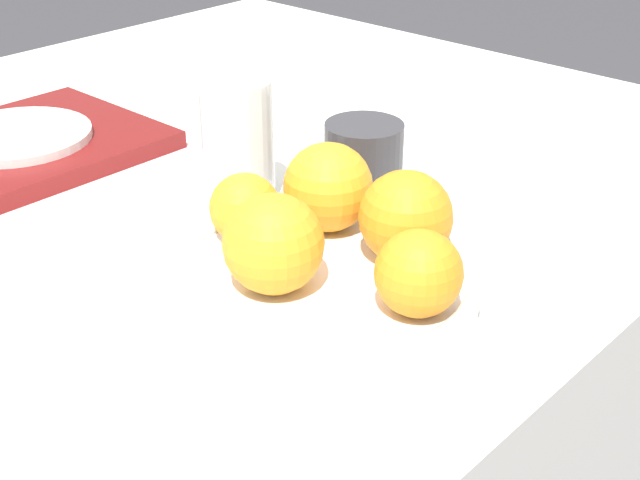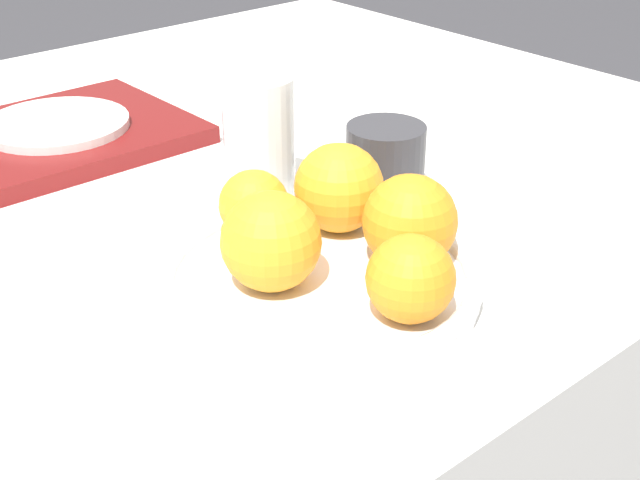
{
  "view_description": "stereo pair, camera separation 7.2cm",
  "coord_description": "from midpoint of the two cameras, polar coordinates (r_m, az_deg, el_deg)",
  "views": [
    {
      "loc": [
        -0.43,
        -0.73,
        1.15
      ],
      "look_at": [
        0.04,
        -0.3,
        0.81
      ],
      "focal_mm": 50.0,
      "sensor_mm": 36.0,
      "label": 1
    },
    {
      "loc": [
        -0.38,
        -0.78,
        1.15
      ],
      "look_at": [
        0.04,
        -0.3,
        0.81
      ],
      "focal_mm": 50.0,
      "sensor_mm": 36.0,
      "label": 2
    }
  ],
  "objects": [
    {
      "name": "water_glass",
      "position": [
        0.88,
        -7.63,
        6.17
      ],
      "size": [
        0.07,
        0.07,
        0.13
      ],
      "color": "silver",
      "rests_on": "table"
    },
    {
      "name": "orange_1",
      "position": [
        0.74,
        2.76,
        1.41
      ],
      "size": [
        0.08,
        0.08,
        0.08
      ],
      "color": "orange",
      "rests_on": "fruit_platter"
    },
    {
      "name": "fruit_platter",
      "position": [
        0.74,
        -2.79,
        -2.63
      ],
      "size": [
        0.27,
        0.27,
        0.02
      ],
      "color": "silver",
      "rests_on": "table"
    },
    {
      "name": "orange_4",
      "position": [
        0.8,
        -2.08,
        3.34
      ],
      "size": [
        0.08,
        0.08,
        0.08
      ],
      "color": "orange",
      "rests_on": "fruit_platter"
    },
    {
      "name": "cup_1",
      "position": [
        0.9,
        0.51,
        5.09
      ],
      "size": [
        0.08,
        0.08,
        0.08
      ],
      "color": "#333338",
      "rests_on": "table"
    },
    {
      "name": "serving_tray",
      "position": [
        1.07,
        -20.6,
        5.48
      ],
      "size": [
        0.29,
        0.24,
        0.02
      ],
      "color": "maroon",
      "rests_on": "table"
    },
    {
      "name": "side_plate",
      "position": [
        1.07,
        -20.73,
        6.22
      ],
      "size": [
        0.17,
        0.17,
        0.01
      ],
      "color": "silver",
      "rests_on": "serving_tray"
    },
    {
      "name": "orange_2",
      "position": [
        0.78,
        -7.47,
        1.96
      ],
      "size": [
        0.06,
        0.06,
        0.06
      ],
      "color": "orange",
      "rests_on": "fruit_platter"
    },
    {
      "name": "orange_3",
      "position": [
        0.67,
        3.29,
        -2.23
      ],
      "size": [
        0.07,
        0.07,
        0.07
      ],
      "color": "orange",
      "rests_on": "fruit_platter"
    },
    {
      "name": "orange_0",
      "position": [
        0.7,
        -5.89,
        -0.3
      ],
      "size": [
        0.08,
        0.08,
        0.08
      ],
      "color": "orange",
      "rests_on": "fruit_platter"
    }
  ]
}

